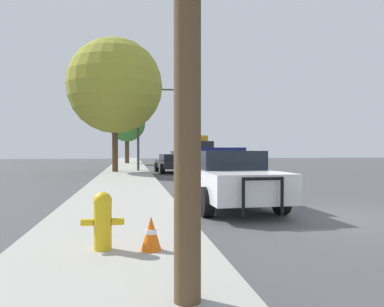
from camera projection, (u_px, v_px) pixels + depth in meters
ground_plane at (344, 217)px, 8.56m from camera, size 110.00×110.00×0.00m
sidewalk_left at (118, 222)px, 7.73m from camera, size 3.00×110.00×0.13m
police_car at (224, 176)px, 10.46m from camera, size 2.22×5.48×1.61m
fire_hydrant at (103, 219)px, 5.33m from camera, size 0.60×0.26×0.83m
traffic_light at (160, 112)px, 25.30m from camera, size 3.94×0.35×5.63m
car_background_midblock at (173, 163)px, 24.79m from camera, size 2.28×4.10×1.24m
car_background_distant at (177, 156)px, 46.21m from camera, size 2.05×4.32×1.35m
car_background_oncoming at (226, 160)px, 29.02m from camera, size 2.21×4.22×1.31m
box_truck at (192, 149)px, 39.78m from camera, size 3.06×7.82×2.97m
tree_sidewalk_mid at (115, 86)px, 23.79m from camera, size 6.04×6.04×8.49m
tree_sidewalk_far at (127, 124)px, 38.38m from camera, size 3.74×3.74×5.96m
traffic_cone at (151, 233)px, 5.31m from camera, size 0.30×0.30×0.48m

